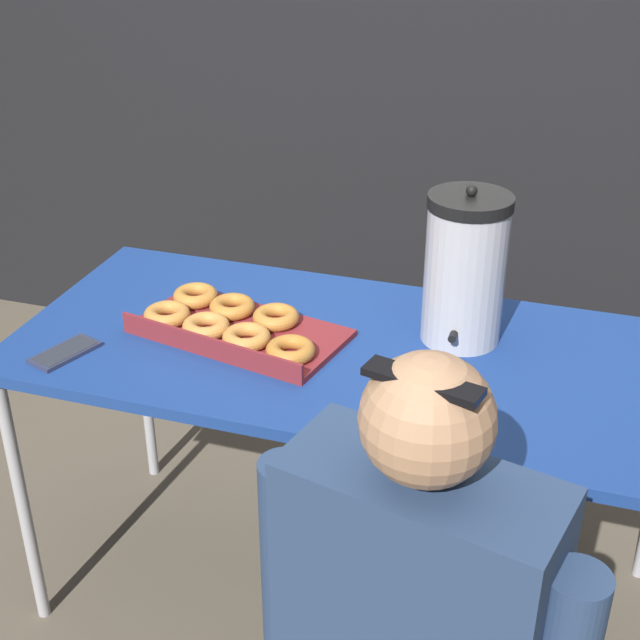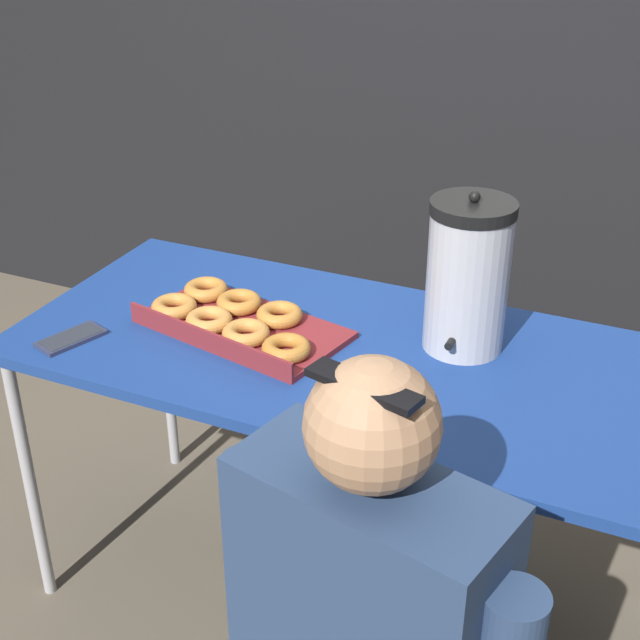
# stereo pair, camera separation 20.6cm
# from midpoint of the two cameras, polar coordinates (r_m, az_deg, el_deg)

# --- Properties ---
(ground_plane) EXTENTS (12.00, 12.00, 0.00)m
(ground_plane) POSITION_cam_midpoint_polar(r_m,az_deg,el_deg) (2.54, -0.55, -17.16)
(ground_plane) COLOR brown
(folding_table) EXTENTS (1.60, 0.73, 0.78)m
(folding_table) POSITION_cam_midpoint_polar(r_m,az_deg,el_deg) (2.09, -0.65, -3.00)
(folding_table) COLOR navy
(folding_table) RESTS_ON ground
(donut_box) EXTENTS (0.54, 0.35, 0.05)m
(donut_box) POSITION_cam_midpoint_polar(r_m,az_deg,el_deg) (2.13, -8.33, -0.41)
(donut_box) COLOR maroon
(donut_box) RESTS_ON folding_table
(coffee_urn) EXTENTS (0.19, 0.22, 0.38)m
(coffee_urn) POSITION_cam_midpoint_polar(r_m,az_deg,el_deg) (2.04, 6.43, 3.19)
(coffee_urn) COLOR #B7B7BC
(coffee_urn) RESTS_ON folding_table
(cell_phone) EXTENTS (0.12, 0.17, 0.01)m
(cell_phone) POSITION_cam_midpoint_polar(r_m,az_deg,el_deg) (2.15, -18.68, -2.06)
(cell_phone) COLOR #2D334C
(cell_phone) RESTS_ON folding_table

